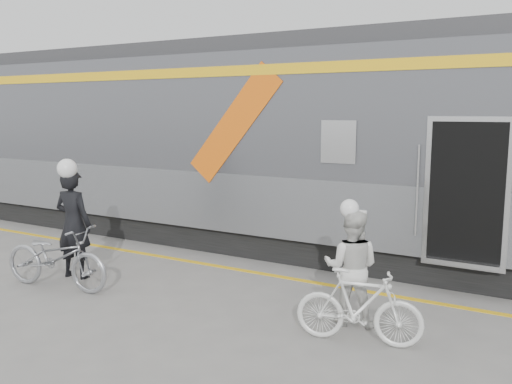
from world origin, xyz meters
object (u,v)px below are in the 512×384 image
Objects in this scene: bicycle_left at (56,257)px; bicycle_right at (359,307)px; woman at (351,267)px; man at (73,224)px.

bicycle_right is at bearing -92.86° from bicycle_left.
woman is 0.99× the size of bicycle_right.
man is 4.99m from bicycle_right.
man is 1.20× the size of bicycle_right.
bicycle_left is 1.25× the size of bicycle_right.
man reaches higher than bicycle_right.
man is at bearing 76.82° from bicycle_right.
bicycle_left is 4.78m from bicycle_right.
woman is at bearing 177.24° from man.
bicycle_left is 4.57m from woman.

